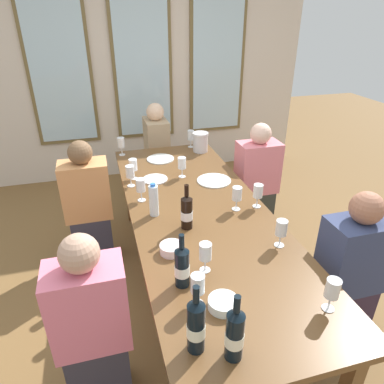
% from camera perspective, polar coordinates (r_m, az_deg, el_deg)
% --- Properties ---
extents(ground_plane, '(12.00, 12.00, 0.00)m').
position_cam_1_polar(ground_plane, '(2.93, 1.07, -15.61)').
color(ground_plane, brown).
extents(back_wall_with_windows, '(4.16, 0.10, 2.90)m').
position_cam_1_polar(back_wall_with_windows, '(4.57, -8.13, 20.42)').
color(back_wall_with_windows, beige).
rests_on(back_wall_with_windows, ground).
extents(dining_table, '(0.96, 2.64, 0.74)m').
position_cam_1_polar(dining_table, '(2.51, 1.21, -4.32)').
color(dining_table, brown).
rests_on(dining_table, ground).
extents(white_plate_0, '(0.25, 0.25, 0.01)m').
position_cam_1_polar(white_plate_0, '(3.34, -5.12, 5.35)').
color(white_plate_0, white).
rests_on(white_plate_0, dining_table).
extents(white_plate_1, '(0.21, 0.21, 0.01)m').
position_cam_1_polar(white_plate_1, '(2.94, -5.99, 2.07)').
color(white_plate_1, white).
rests_on(white_plate_1, dining_table).
extents(white_plate_2, '(0.28, 0.28, 0.01)m').
position_cam_1_polar(white_plate_2, '(2.90, 3.58, 1.87)').
color(white_plate_2, white).
rests_on(white_plate_2, dining_table).
extents(metal_pitcher, '(0.16, 0.16, 0.19)m').
position_cam_1_polar(metal_pitcher, '(3.49, 1.37, 8.09)').
color(metal_pitcher, silver).
rests_on(metal_pitcher, dining_table).
extents(wine_bottle_0, '(0.08, 0.08, 0.31)m').
position_cam_1_polar(wine_bottle_0, '(1.80, -1.63, -11.94)').
color(wine_bottle_0, black).
rests_on(wine_bottle_0, dining_table).
extents(wine_bottle_1, '(0.08, 0.08, 0.32)m').
position_cam_1_polar(wine_bottle_1, '(1.50, 6.91, -21.89)').
color(wine_bottle_1, black).
rests_on(wine_bottle_1, dining_table).
extents(wine_bottle_2, '(0.08, 0.08, 0.34)m').
position_cam_1_polar(wine_bottle_2, '(1.52, 0.65, -20.81)').
color(wine_bottle_2, black).
rests_on(wine_bottle_2, dining_table).
extents(wine_bottle_3, '(0.08, 0.08, 0.31)m').
position_cam_1_polar(wine_bottle_3, '(2.24, -0.86, -3.22)').
color(wine_bottle_3, black).
rests_on(wine_bottle_3, dining_table).
extents(tasting_bowl_0, '(0.14, 0.14, 0.05)m').
position_cam_1_polar(tasting_bowl_0, '(2.07, -3.34, -9.13)').
color(tasting_bowl_0, white).
rests_on(tasting_bowl_0, dining_table).
extents(tasting_bowl_1, '(0.15, 0.15, 0.05)m').
position_cam_1_polar(tasting_bowl_1, '(1.75, 5.08, -17.52)').
color(tasting_bowl_1, white).
rests_on(tasting_bowl_1, dining_table).
extents(water_bottle, '(0.06, 0.06, 0.24)m').
position_cam_1_polar(water_bottle, '(2.39, -6.21, -1.35)').
color(water_bottle, white).
rests_on(water_bottle, dining_table).
extents(wine_glass_0, '(0.07, 0.07, 0.17)m').
position_cam_1_polar(wine_glass_0, '(2.46, 7.28, -0.42)').
color(wine_glass_0, white).
rests_on(wine_glass_0, dining_table).
extents(wine_glass_1, '(0.07, 0.07, 0.17)m').
position_cam_1_polar(wine_glass_1, '(2.93, -9.51, 4.22)').
color(wine_glass_1, white).
rests_on(wine_glass_1, dining_table).
extents(wine_glass_2, '(0.07, 0.07, 0.17)m').
position_cam_1_polar(wine_glass_2, '(1.89, 2.18, -9.70)').
color(wine_glass_2, white).
rests_on(wine_glass_2, dining_table).
extents(wine_glass_3, '(0.07, 0.07, 0.17)m').
position_cam_1_polar(wine_glass_3, '(1.70, 0.93, -14.73)').
color(wine_glass_3, white).
rests_on(wine_glass_3, dining_table).
extents(wine_glass_4, '(0.07, 0.07, 0.17)m').
position_cam_1_polar(wine_glass_4, '(3.60, -0.20, 9.12)').
color(wine_glass_4, white).
rests_on(wine_glass_4, dining_table).
extents(wine_glass_5, '(0.07, 0.07, 0.17)m').
position_cam_1_polar(wine_glass_5, '(2.14, 14.25, -5.83)').
color(wine_glass_5, white).
rests_on(wine_glass_5, dining_table).
extents(wine_glass_6, '(0.07, 0.07, 0.17)m').
position_cam_1_polar(wine_glass_6, '(2.58, -8.30, 1.02)').
color(wine_glass_6, white).
rests_on(wine_glass_6, dining_table).
extents(wine_glass_7, '(0.07, 0.07, 0.17)m').
position_cam_1_polar(wine_glass_7, '(2.52, 10.63, 0.08)').
color(wine_glass_7, white).
rests_on(wine_glass_7, dining_table).
extents(wine_glass_8, '(0.07, 0.07, 0.17)m').
position_cam_1_polar(wine_glass_8, '(2.93, -1.63, 4.55)').
color(wine_glass_8, white).
rests_on(wine_glass_8, dining_table).
extents(wine_glass_9, '(0.07, 0.07, 0.17)m').
position_cam_1_polar(wine_glass_9, '(3.46, -11.41, 7.78)').
color(wine_glass_9, white).
rests_on(wine_glass_9, dining_table).
extents(wine_glass_10, '(0.07, 0.07, 0.17)m').
position_cam_1_polar(wine_glass_10, '(2.81, -9.98, 3.12)').
color(wine_glass_10, white).
rests_on(wine_glass_10, dining_table).
extents(wine_glass_11, '(0.07, 0.07, 0.17)m').
position_cam_1_polar(wine_glass_11, '(1.80, 21.76, -14.50)').
color(wine_glass_11, white).
rests_on(wine_glass_11, dining_table).
extents(seated_person_0, '(0.38, 0.24, 1.11)m').
position_cam_1_polar(seated_person_0, '(3.07, -16.37, -2.42)').
color(seated_person_0, '#363442').
rests_on(seated_person_0, ground).
extents(seated_person_1, '(0.38, 0.24, 1.11)m').
position_cam_1_polar(seated_person_1, '(3.40, 10.33, 1.42)').
color(seated_person_1, '#33362F').
rests_on(seated_person_1, ground).
extents(seated_person_2, '(0.38, 0.24, 1.11)m').
position_cam_1_polar(seated_person_2, '(2.03, -15.71, -20.61)').
color(seated_person_2, '#35313D').
rests_on(seated_person_2, ground).
extents(seated_person_3, '(0.38, 0.24, 1.11)m').
position_cam_1_polar(seated_person_3, '(2.45, 24.00, -12.30)').
color(seated_person_3, '#332538').
rests_on(seated_person_3, ground).
extents(seated_person_4, '(0.24, 0.38, 1.11)m').
position_cam_1_polar(seated_person_4, '(4.04, -5.65, 6.04)').
color(seated_person_4, '#21312D').
rests_on(seated_person_4, ground).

